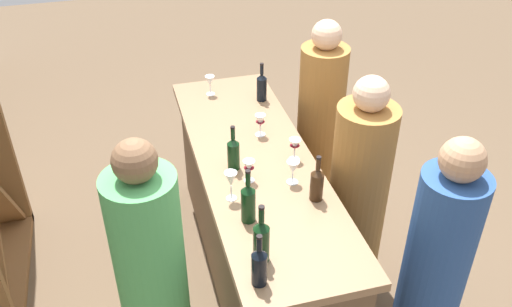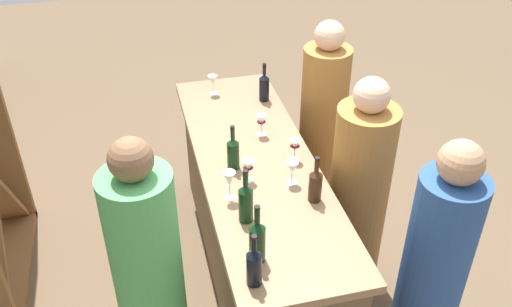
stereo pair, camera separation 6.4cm
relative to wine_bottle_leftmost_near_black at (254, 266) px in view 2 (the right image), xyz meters
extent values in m
plane|color=brown|center=(0.93, -0.24, -1.05)|extent=(12.00, 12.00, 0.00)
cube|color=brown|center=(0.93, -0.24, -0.60)|extent=(2.11, 0.60, 0.89)
cube|color=#8C6B4C|center=(0.93, -0.24, -0.13)|extent=(2.19, 0.68, 0.05)
cube|color=brown|center=(1.33, 1.41, -1.02)|extent=(1.18, 0.28, 0.06)
cylinder|color=black|center=(0.00, 0.00, -0.02)|extent=(0.07, 0.07, 0.17)
cone|color=black|center=(0.00, 0.00, 0.08)|extent=(0.07, 0.07, 0.03)
cylinder|color=black|center=(0.00, 0.00, 0.13)|extent=(0.03, 0.03, 0.07)
cylinder|color=black|center=(0.00, 0.00, 0.17)|extent=(0.03, 0.03, 0.01)
cylinder|color=black|center=(0.14, -0.05, -0.01)|extent=(0.08, 0.08, 0.20)
cone|color=black|center=(0.14, -0.05, 0.11)|extent=(0.08, 0.08, 0.04)
cylinder|color=black|center=(0.14, -0.05, 0.17)|extent=(0.03, 0.03, 0.08)
cylinder|color=black|center=(0.14, -0.05, 0.21)|extent=(0.03, 0.03, 0.01)
cylinder|color=black|center=(0.43, -0.06, -0.01)|extent=(0.08, 0.08, 0.19)
cone|color=black|center=(0.43, -0.06, 0.10)|extent=(0.08, 0.08, 0.04)
cylinder|color=black|center=(0.43, -0.06, 0.16)|extent=(0.03, 0.03, 0.08)
cylinder|color=black|center=(0.43, -0.06, 0.20)|extent=(0.03, 0.03, 0.01)
cylinder|color=#331E0F|center=(0.50, -0.46, -0.03)|extent=(0.07, 0.07, 0.16)
cone|color=#331E0F|center=(0.50, -0.46, 0.07)|extent=(0.07, 0.07, 0.03)
cylinder|color=#331E0F|center=(0.50, -0.46, 0.12)|extent=(0.03, 0.03, 0.07)
cylinder|color=black|center=(0.50, -0.46, 0.16)|extent=(0.03, 0.03, 0.01)
cylinder|color=black|center=(0.89, -0.09, -0.02)|extent=(0.07, 0.07, 0.17)
cone|color=black|center=(0.89, -0.09, 0.08)|extent=(0.07, 0.07, 0.03)
cylinder|color=black|center=(0.89, -0.09, 0.13)|extent=(0.03, 0.03, 0.07)
cylinder|color=black|center=(0.89, -0.09, 0.17)|extent=(0.03, 0.03, 0.01)
cylinder|color=black|center=(1.63, -0.47, -0.03)|extent=(0.07, 0.07, 0.17)
cone|color=black|center=(1.63, -0.47, 0.07)|extent=(0.07, 0.07, 0.03)
cylinder|color=black|center=(1.63, -0.47, 0.13)|extent=(0.02, 0.02, 0.07)
cylinder|color=black|center=(1.63, -0.47, 0.17)|extent=(0.03, 0.03, 0.01)
cylinder|color=white|center=(0.88, -0.46, -0.11)|extent=(0.06, 0.06, 0.00)
cylinder|color=white|center=(0.88, -0.46, -0.07)|extent=(0.01, 0.01, 0.07)
cone|color=white|center=(0.88, -0.46, 0.00)|extent=(0.07, 0.07, 0.07)
cone|color=maroon|center=(0.88, -0.46, -0.02)|extent=(0.06, 0.06, 0.03)
cylinder|color=white|center=(0.67, -0.38, -0.11)|extent=(0.07, 0.07, 0.00)
cylinder|color=white|center=(0.67, -0.38, -0.07)|extent=(0.01, 0.01, 0.06)
cone|color=white|center=(0.67, -0.38, 0.00)|extent=(0.07, 0.07, 0.08)
cylinder|color=white|center=(1.20, -0.34, -0.11)|extent=(0.07, 0.07, 0.00)
cylinder|color=white|center=(1.20, -0.34, -0.07)|extent=(0.01, 0.01, 0.06)
cone|color=white|center=(1.20, -0.34, 0.00)|extent=(0.07, 0.07, 0.08)
cone|color=maroon|center=(1.20, -0.34, -0.03)|extent=(0.06, 0.06, 0.03)
cylinder|color=white|center=(0.75, -0.15, -0.11)|extent=(0.06, 0.06, 0.00)
cylinder|color=white|center=(0.75, -0.15, -0.07)|extent=(0.01, 0.01, 0.06)
cone|color=white|center=(0.75, -0.15, -0.01)|extent=(0.07, 0.07, 0.07)
cone|color=maroon|center=(0.75, -0.15, -0.03)|extent=(0.06, 0.06, 0.02)
cylinder|color=white|center=(1.81, -0.14, -0.11)|extent=(0.06, 0.06, 0.00)
cylinder|color=white|center=(1.81, -0.14, -0.07)|extent=(0.01, 0.01, 0.06)
cone|color=white|center=(1.81, -0.14, 0.00)|extent=(0.07, 0.07, 0.07)
cylinder|color=white|center=(0.62, -0.01, -0.11)|extent=(0.06, 0.06, 0.00)
cylinder|color=white|center=(0.62, -0.01, -0.06)|extent=(0.01, 0.01, 0.08)
cone|color=white|center=(0.62, -0.01, 0.02)|extent=(0.07, 0.07, 0.09)
cylinder|color=#284C8C|center=(0.10, -1.01, -0.41)|extent=(0.41, 0.41, 1.27)
sphere|color=tan|center=(0.10, -1.01, 0.32)|extent=(0.22, 0.22, 0.22)
cylinder|color=#9E6B33|center=(0.75, -0.84, -0.40)|extent=(0.45, 0.45, 1.30)
sphere|color=#D8AD8C|center=(0.75, -0.84, 0.35)|extent=(0.21, 0.21, 0.21)
cylinder|color=#9E6B33|center=(1.50, -0.87, -0.38)|extent=(0.37, 0.37, 1.34)
sphere|color=#D8AD8C|center=(1.50, -0.87, 0.39)|extent=(0.20, 0.20, 0.20)
cylinder|color=#4CA559|center=(0.27, 0.47, -0.34)|extent=(0.37, 0.37, 1.42)
sphere|color=brown|center=(0.27, 0.47, 0.47)|extent=(0.20, 0.20, 0.20)
camera|label=1|loc=(-1.70, 0.47, 1.82)|focal=39.36mm
camera|label=2|loc=(-1.71, 0.41, 1.82)|focal=39.36mm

